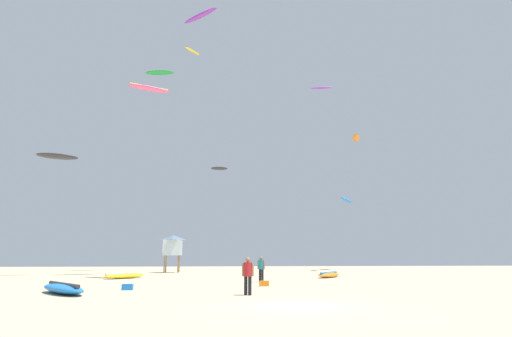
# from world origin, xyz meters

# --- Properties ---
(ground_plane) EXTENTS (120.00, 120.00, 0.00)m
(ground_plane) POSITION_xyz_m (0.00, 0.00, 0.00)
(ground_plane) COLOR #C6B28C
(person_foreground) EXTENTS (0.56, 0.39, 1.75)m
(person_foreground) POSITION_xyz_m (-1.45, 4.42, 1.02)
(person_foreground) COLOR black
(person_foreground) RESTS_ON ground
(person_midground) EXTENTS (0.50, 0.41, 1.80)m
(person_midground) POSITION_xyz_m (0.29, 14.18, 1.05)
(person_midground) COLOR black
(person_midground) RESTS_ON ground
(kite_grounded_near) EXTENTS (3.35, 3.79, 0.48)m
(kite_grounded_near) POSITION_xyz_m (-10.44, 19.86, 0.23)
(kite_grounded_near) COLOR yellow
(kite_grounded_near) RESTS_ON ground
(kite_grounded_mid) EXTENTS (3.68, 4.32, 0.57)m
(kite_grounded_mid) POSITION_xyz_m (-10.35, 5.98, 0.26)
(kite_grounded_mid) COLOR blue
(kite_grounded_mid) RESTS_ON ground
(kite_grounded_far) EXTENTS (3.29, 3.86, 0.52)m
(kite_grounded_far) POSITION_xyz_m (6.83, 19.87, 0.23)
(kite_grounded_far) COLOR orange
(kite_grounded_far) RESTS_ON ground
(lifeguard_tower) EXTENTS (2.30, 2.30, 4.15)m
(lifeguard_tower) POSITION_xyz_m (-7.84, 31.76, 3.05)
(lifeguard_tower) COLOR #8C704C
(lifeguard_tower) RESTS_ON ground
(cooler_box) EXTENTS (0.56, 0.36, 0.32)m
(cooler_box) POSITION_xyz_m (-7.71, 8.02, 0.16)
(cooler_box) COLOR blue
(cooler_box) RESTS_ON ground
(gear_bag) EXTENTS (0.56, 0.36, 0.32)m
(gear_bag) POSITION_xyz_m (0.01, 10.18, 0.16)
(gear_bag) COLOR orange
(gear_bag) RESTS_ON ground
(kite_aloft_0) EXTENTS (2.11, 2.25, 0.51)m
(kite_aloft_0) POSITION_xyz_m (-6.24, 29.16, 25.83)
(kite_aloft_0) COLOR yellow
(kite_aloft_1) EXTENTS (4.03, 2.35, 0.66)m
(kite_aloft_1) POSITION_xyz_m (-19.15, 25.97, 11.70)
(kite_aloft_1) COLOR #2D2D33
(kite_aloft_2) EXTENTS (2.27, 0.70, 0.51)m
(kite_aloft_2) POSITION_xyz_m (-2.72, 38.53, 13.56)
(kite_aloft_2) COLOR #2D2D33
(kite_aloft_3) EXTENTS (1.66, 3.34, 0.74)m
(kite_aloft_3) POSITION_xyz_m (15.35, 34.49, 17.24)
(kite_aloft_3) COLOR orange
(kite_aloft_4) EXTENTS (4.53, 2.72, 0.54)m
(kite_aloft_4) POSITION_xyz_m (-10.45, 25.88, 19.40)
(kite_aloft_4) COLOR #E5598C
(kite_aloft_5) EXTENTS (3.30, 4.39, 0.99)m
(kite_aloft_5) POSITION_xyz_m (15.26, 39.43, 9.59)
(kite_aloft_5) COLOR blue
(kite_aloft_6) EXTENTS (4.19, 1.76, 0.49)m
(kite_aloft_6) POSITION_xyz_m (-11.27, 37.54, 26.86)
(kite_aloft_6) COLOR green
(kite_aloft_7) EXTENTS (3.46, 1.68, 0.71)m
(kite_aloft_7) POSITION_xyz_m (12.90, 41.34, 27.34)
(kite_aloft_7) COLOR purple
(kite_aloft_8) EXTENTS (3.86, 3.69, 0.98)m
(kite_aloft_8) POSITION_xyz_m (-4.90, 18.97, 23.99)
(kite_aloft_8) COLOR purple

